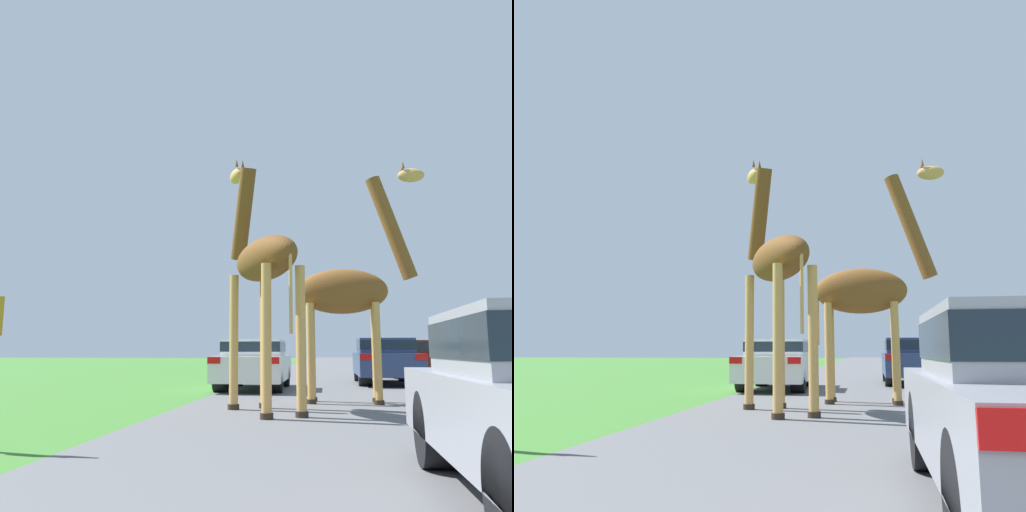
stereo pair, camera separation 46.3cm
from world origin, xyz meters
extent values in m
cube|color=#5B5B5E|center=(0.00, 30.00, 0.00)|extent=(7.14, 120.00, 0.00)
cylinder|color=tan|center=(-2.47, 10.73, 1.24)|extent=(0.16, 0.16, 2.47)
cylinder|color=#2D2319|center=(-2.47, 10.73, 0.05)|extent=(0.21, 0.21, 0.10)
cylinder|color=tan|center=(-1.93, 11.03, 1.24)|extent=(0.16, 0.16, 2.47)
cylinder|color=#2D2319|center=(-1.93, 11.03, 0.05)|extent=(0.21, 0.21, 0.10)
cylinder|color=tan|center=(-1.71, 9.40, 1.24)|extent=(0.16, 0.16, 2.47)
cylinder|color=#2D2319|center=(-1.71, 9.40, 0.05)|extent=(0.21, 0.21, 0.10)
cylinder|color=tan|center=(-1.17, 9.70, 1.24)|extent=(0.16, 0.16, 2.47)
cylinder|color=#2D2319|center=(-1.17, 9.70, 0.05)|extent=(0.21, 0.21, 0.10)
ellipsoid|color=brown|center=(-1.82, 10.22, 2.68)|extent=(1.72, 2.26, 0.77)
cylinder|color=brown|center=(-2.37, 11.18, 3.78)|extent=(0.70, 0.91, 1.86)
ellipsoid|color=tan|center=(-2.57, 11.52, 4.70)|extent=(0.49, 0.61, 0.30)
cylinder|color=tan|center=(-1.31, 9.31, 2.00)|extent=(0.06, 0.06, 1.36)
cone|color=brown|center=(-2.54, 11.34, 4.93)|extent=(0.07, 0.07, 0.16)
cone|color=brown|center=(-2.43, 11.41, 4.93)|extent=(0.07, 0.07, 0.16)
cylinder|color=tan|center=(0.26, 12.52, 1.02)|extent=(0.15, 0.15, 2.04)
cylinder|color=#2D2319|center=(0.26, 12.52, 0.05)|extent=(0.20, 0.20, 0.09)
cylinder|color=tan|center=(0.25, 11.96, 1.02)|extent=(0.15, 0.15, 2.04)
cylinder|color=#2D2319|center=(0.25, 11.96, 0.05)|extent=(0.20, 0.20, 0.09)
cylinder|color=tan|center=(-1.08, 12.54, 1.02)|extent=(0.15, 0.15, 2.04)
cylinder|color=#2D2319|center=(-1.08, 12.54, 0.05)|extent=(0.20, 0.20, 0.09)
cylinder|color=tan|center=(-1.09, 11.98, 1.02)|extent=(0.15, 0.15, 2.04)
cylinder|color=#2D2319|center=(-1.09, 11.98, 0.05)|extent=(0.20, 0.20, 0.09)
ellipsoid|color=brown|center=(-0.41, 12.25, 2.30)|extent=(1.92, 0.68, 0.95)
cylinder|color=brown|center=(0.66, 12.24, 3.65)|extent=(1.01, 0.33, 2.28)
ellipsoid|color=tan|center=(1.13, 12.23, 4.79)|extent=(0.56, 0.25, 0.30)
cylinder|color=tan|center=(-1.32, 12.26, 1.74)|extent=(0.05, 0.05, 1.12)
cone|color=brown|center=(0.96, 12.30, 5.02)|extent=(0.07, 0.07, 0.16)
cone|color=brown|center=(0.96, 12.17, 5.02)|extent=(0.07, 0.07, 0.16)
cube|color=red|center=(0.24, 2.78, 0.80)|extent=(0.32, 0.03, 0.14)
cylinder|color=black|center=(0.26, 6.04, 0.34)|extent=(0.35, 0.69, 0.69)
cylinder|color=black|center=(0.26, 3.60, 0.34)|extent=(0.35, 0.69, 0.69)
cube|color=silver|center=(-2.80, 16.04, 0.59)|extent=(1.78, 4.14, 0.66)
cube|color=silver|center=(-2.80, 16.04, 1.14)|extent=(1.60, 1.86, 0.44)
cube|color=#19232D|center=(-2.80, 16.04, 1.16)|extent=(1.62, 1.88, 0.27)
cube|color=red|center=(-3.53, 13.97, 0.82)|extent=(0.32, 0.03, 0.16)
cube|color=red|center=(-2.07, 13.97, 0.82)|extent=(0.32, 0.03, 0.16)
cylinder|color=black|center=(-3.51, 17.28, 0.30)|extent=(0.36, 0.60, 0.60)
cylinder|color=black|center=(-2.09, 17.28, 0.30)|extent=(0.36, 0.60, 0.60)
cylinder|color=black|center=(-3.51, 14.80, 0.30)|extent=(0.36, 0.60, 0.60)
cylinder|color=black|center=(-2.09, 14.80, 0.30)|extent=(0.36, 0.60, 0.60)
cube|color=#561914|center=(2.49, 24.51, 0.57)|extent=(1.86, 4.60, 0.66)
cube|color=#561914|center=(2.49, 24.51, 1.19)|extent=(1.68, 2.07, 0.58)
cube|color=#19232D|center=(2.49, 24.51, 1.22)|extent=(1.69, 2.09, 0.35)
cube|color=red|center=(1.73, 22.19, 0.81)|extent=(0.34, 0.03, 0.16)
cube|color=red|center=(3.25, 22.19, 0.81)|extent=(0.34, 0.03, 0.16)
cylinder|color=black|center=(1.75, 25.89, 0.29)|extent=(0.37, 0.57, 0.57)
cylinder|color=black|center=(3.24, 25.89, 0.29)|extent=(0.37, 0.57, 0.57)
cylinder|color=black|center=(1.75, 23.13, 0.29)|extent=(0.37, 0.57, 0.57)
cylinder|color=black|center=(3.24, 23.13, 0.29)|extent=(0.37, 0.57, 0.57)
cube|color=navy|center=(1.11, 19.15, 0.63)|extent=(1.90, 4.65, 0.69)
cube|color=navy|center=(1.11, 19.15, 1.22)|extent=(1.71, 2.09, 0.48)
cube|color=#19232D|center=(1.11, 19.15, 1.24)|extent=(1.73, 2.11, 0.29)
cube|color=red|center=(0.34, 16.81, 0.88)|extent=(0.34, 0.03, 0.17)
cube|color=red|center=(1.89, 16.81, 0.88)|extent=(0.34, 0.03, 0.17)
cylinder|color=black|center=(0.35, 20.54, 0.34)|extent=(0.38, 0.68, 0.68)
cylinder|color=black|center=(1.88, 20.54, 0.34)|extent=(0.38, 0.68, 0.68)
cylinder|color=black|center=(0.35, 17.75, 0.34)|extent=(0.38, 0.68, 0.68)
cylinder|color=black|center=(1.88, 17.75, 0.34)|extent=(0.38, 0.68, 0.68)
camera|label=1|loc=(-0.73, 0.68, 1.06)|focal=38.00mm
camera|label=2|loc=(-0.27, 0.75, 1.06)|focal=38.00mm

